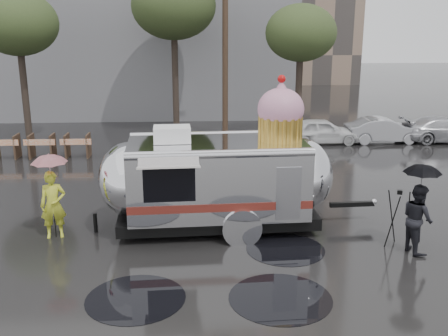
{
  "coord_description": "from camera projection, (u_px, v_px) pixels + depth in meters",
  "views": [
    {
      "loc": [
        0.99,
        -12.12,
        5.66
      ],
      "look_at": [
        1.76,
        1.73,
        1.74
      ],
      "focal_mm": 42.0,
      "sensor_mm": 36.0,
      "label": 1
    }
  ],
  "objects": [
    {
      "name": "grey_building",
      "position": [
        117.0,
        7.0,
        34.21
      ],
      "size": [
        22.0,
        12.0,
        13.0
      ],
      "primitive_type": "cube",
      "color": "slate",
      "rests_on": "ground"
    },
    {
      "name": "barricade_row",
      "position": [
        42.0,
        146.0,
        22.26
      ],
      "size": [
        4.3,
        0.8,
        1.0
      ],
      "color": "#473323",
      "rests_on": "ground"
    },
    {
      "name": "utility_pole",
      "position": [
        225.0,
        43.0,
        25.46
      ],
      "size": [
        1.6,
        0.28,
        9.0
      ],
      "color": "#473323",
      "rests_on": "ground"
    },
    {
      "name": "tree_mid",
      "position": [
        174.0,
        6.0,
        25.82
      ],
      "size": [
        4.2,
        4.2,
        8.03
      ],
      "color": "#382D26",
      "rests_on": "ground"
    },
    {
      "name": "person_right",
      "position": [
        417.0,
        218.0,
        13.09
      ],
      "size": [
        0.61,
        0.92,
        1.77
      ],
      "primitive_type": "imported",
      "rotation": [
        0.0,
        0.0,
        1.74
      ],
      "color": "black",
      "rests_on": "ground"
    },
    {
      "name": "person_left",
      "position": [
        53.0,
        205.0,
        13.96
      ],
      "size": [
        0.74,
        0.57,
        1.84
      ],
      "primitive_type": "imported",
      "rotation": [
        0.0,
        0.0,
        0.21
      ],
      "color": "gold",
      "rests_on": "ground"
    },
    {
      "name": "tripod",
      "position": [
        398.0,
        213.0,
        13.39
      ],
      "size": [
        0.62,
        0.6,
        1.53
      ],
      "rotation": [
        0.0,
        0.0,
        -0.33
      ],
      "color": "black",
      "rests_on": "ground"
    },
    {
      "name": "parked_cars",
      "position": [
        421.0,
        127.0,
        25.09
      ],
      "size": [
        13.2,
        1.9,
        1.5
      ],
      "color": "silver",
      "rests_on": "ground"
    },
    {
      "name": "umbrella_black",
      "position": [
        422.0,
        178.0,
        12.8
      ],
      "size": [
        1.13,
        1.13,
        2.32
      ],
      "color": "black",
      "rests_on": "ground"
    },
    {
      "name": "airstream_trailer",
      "position": [
        220.0,
        176.0,
        14.46
      ],
      "size": [
        8.09,
        3.3,
        4.36
      ],
      "rotation": [
        0.0,
        0.0,
        0.05
      ],
      "color": "silver",
      "rests_on": "ground"
    },
    {
      "name": "tree_right",
      "position": [
        301.0,
        34.0,
        24.57
      ],
      "size": [
        3.36,
        3.36,
        6.42
      ],
      "color": "#382D26",
      "rests_on": "ground"
    },
    {
      "name": "tree_left",
      "position": [
        18.0,
        24.0,
        23.76
      ],
      "size": [
        3.64,
        3.64,
        6.95
      ],
      "color": "#382D26",
      "rests_on": "ground"
    },
    {
      "name": "ground",
      "position": [
        158.0,
        254.0,
        13.13
      ],
      "size": [
        120.0,
        120.0,
        0.0
      ],
      "primitive_type": "plane",
      "color": "black",
      "rests_on": "ground"
    },
    {
      "name": "umbrella_pink",
      "position": [
        50.0,
        168.0,
        13.69
      ],
      "size": [
        1.15,
        1.15,
        2.33
      ],
      "color": "pink",
      "rests_on": "ground"
    },
    {
      "name": "puddles",
      "position": [
        149.0,
        270.0,
        12.3
      ],
      "size": [
        11.47,
        5.83,
        0.01
      ],
      "color": "black",
      "rests_on": "ground"
    }
  ]
}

